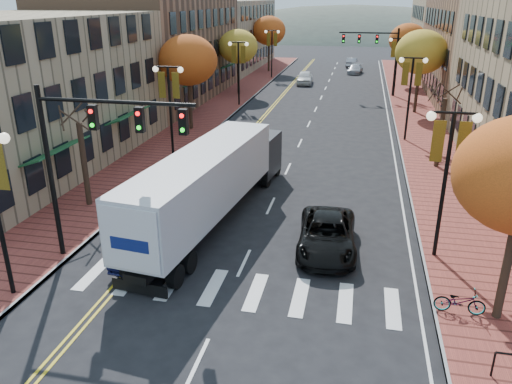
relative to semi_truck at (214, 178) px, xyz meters
The scene contains 29 objects.
ground 8.36m from the semi_truck, 73.50° to the right, with size 200.00×200.00×0.00m, color black.
sidewalk_left 25.73m from the semi_truck, 105.16° to the left, with size 4.00×85.00×0.15m, color brown.
sidewalk_right 27.29m from the semi_truck, 65.47° to the left, with size 4.00×85.00×0.15m, color brown.
building_left_near 15.79m from the semi_truck, 160.34° to the left, with size 12.00×22.00×9.00m, color #9E8966.
building_left_mid 32.03m from the semi_truck, 117.50° to the left, with size 12.00×24.00×11.00m, color brown.
building_left_far 55.31m from the semi_truck, 105.44° to the left, with size 12.00×26.00×9.50m, color #9E8966.
building_right_far 60.07m from the semi_truck, 69.71° to the left, with size 15.00×20.00×11.00m, color #9E8966.
tree_left_a 6.71m from the semi_truck, behind, with size 0.28×0.28×4.20m.
tree_left_b 17.89m from the semi_truck, 112.42° to the left, with size 4.48×4.48×7.21m.
tree_left_c 33.07m from the semi_truck, 101.74° to the left, with size 4.16×4.16×6.69m.
tree_left_d 50.82m from the semi_truck, 97.60° to the left, with size 4.61×4.61×7.42m.
tree_right_b 15.26m from the semi_truck, 42.23° to the left, with size 0.28×0.28×4.20m.
tree_right_c 28.77m from the semi_truck, 66.72° to the left, with size 4.48×4.48×7.21m.
tree_right_d 43.85m from the semi_truck, 75.03° to the left, with size 4.35×4.35×7.00m.
lamp_left_b 9.99m from the semi_truck, 122.24° to the left, with size 1.96×0.36×6.05m.
lamp_left_c 26.85m from the semi_truck, 101.21° to the left, with size 1.96×0.36×6.05m.
lamp_left_d 44.61m from the semi_truck, 96.71° to the left, with size 1.96×0.36×6.05m.
lamp_right_a 10.18m from the semi_truck, 10.11° to the right, with size 1.96×0.36×6.05m.
lamp_right_b 19.10m from the semi_truck, 58.93° to the left, with size 1.96×0.36×6.05m.
lamp_right_c 35.69m from the semi_truck, 74.04° to the left, with size 1.96×0.36×6.05m.
traffic_mast_near 6.36m from the semi_truck, 123.83° to the right, with size 6.10×0.35×7.00m.
traffic_mast_far 35.23m from the semi_truck, 77.22° to the left, with size 6.10×0.34×7.00m.
semi_truck is the anchor object (origin of this frame).
navy_sedan 4.11m from the semi_truck, 108.92° to the right, with size 1.78×5.11×1.68m, color black.
black_suv 5.96m from the semi_truck, 19.82° to the right, with size 2.35×5.09×1.41m, color black.
car_far_white 40.78m from the semi_truck, 90.67° to the left, with size 1.84×4.57×1.56m, color silver.
car_far_silver 51.52m from the semi_truck, 84.02° to the left, with size 1.74×4.29×1.25m, color #A9A9B0.
car_far_oncoming 58.45m from the semi_truck, 85.37° to the left, with size 1.45×4.16×1.37m, color #A2A1A8.
bicycle 11.74m from the semi_truck, 29.81° to the right, with size 0.57×1.63×0.86m, color gray.
Camera 1 is at (4.08, -13.12, 9.95)m, focal length 35.00 mm.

